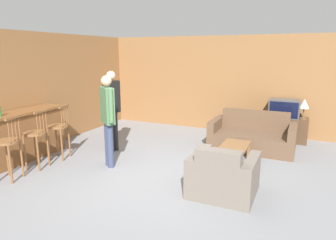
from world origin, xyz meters
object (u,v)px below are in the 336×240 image
(armchair_near, at_px, (223,177))
(coffee_table, at_px, (234,148))
(bar_chair_mid, at_px, (36,137))
(couch_far, at_px, (252,137))
(person_by_counter, at_px, (108,116))
(table_lamp, at_px, (304,105))
(person_by_window, at_px, (112,106))
(bar_chair_far, at_px, (59,130))
(tv, at_px, (284,108))
(bar_chair_near, at_px, (8,146))
(tv_unit, at_px, (283,129))

(armchair_near, height_order, coffee_table, armchair_near)
(bar_chair_mid, relative_size, couch_far, 0.61)
(person_by_counter, bearing_deg, coffee_table, 26.64)
(bar_chair_mid, bearing_deg, table_lamp, 40.85)
(coffee_table, bearing_deg, person_by_window, -173.79)
(couch_far, xyz_separation_m, person_by_window, (-2.79, -1.43, 0.73))
(bar_chair_mid, xyz_separation_m, coffee_table, (3.35, 1.73, -0.28))
(bar_chair_far, relative_size, tv, 1.57)
(coffee_table, bearing_deg, person_by_counter, -153.36)
(person_by_counter, bearing_deg, table_lamp, 44.39)
(bar_chair_near, distance_m, tv, 6.07)
(bar_chair_mid, relative_size, coffee_table, 1.30)
(bar_chair_far, relative_size, person_by_window, 0.63)
(couch_far, xyz_separation_m, armchair_near, (-0.04, -2.49, 0.00))
(tv, bearing_deg, armchair_near, -99.77)
(bar_chair_far, xyz_separation_m, table_lamp, (4.52, 3.33, 0.33))
(armchair_near, height_order, tv_unit, armchair_near)
(tv_unit, bearing_deg, bar_chair_mid, -136.24)
(bar_chair_near, xyz_separation_m, tv_unit, (4.08, 4.50, -0.31))
(coffee_table, xyz_separation_m, tv_unit, (0.72, 2.17, -0.04))
(bar_chair_near, xyz_separation_m, person_by_window, (0.72, 2.04, 0.42))
(bar_chair_mid, distance_m, tv_unit, 5.65)
(bar_chair_far, relative_size, tv_unit, 0.98)
(bar_chair_near, distance_m, couch_far, 4.94)
(coffee_table, xyz_separation_m, table_lamp, (1.16, 2.17, 0.61))
(coffee_table, bearing_deg, bar_chair_mid, -152.69)
(coffee_table, bearing_deg, armchair_near, -84.97)
(bar_chair_mid, bearing_deg, tv, 43.74)
(tv, distance_m, person_by_window, 4.17)
(armchair_near, relative_size, person_by_window, 0.55)
(tv_unit, height_order, table_lamp, table_lamp)
(bar_chair_mid, height_order, person_by_counter, person_by_counter)
(bar_chair_far, bearing_deg, bar_chair_near, -90.00)
(person_by_window, height_order, person_by_counter, person_by_window)
(bar_chair_far, relative_size, table_lamp, 2.31)
(table_lamp, bearing_deg, coffee_table, -118.14)
(couch_far, distance_m, person_by_counter, 3.30)
(bar_chair_far, distance_m, person_by_window, 1.20)
(tv, bearing_deg, bar_chair_near, -132.22)
(couch_far, distance_m, person_by_window, 3.22)
(bar_chair_far, bearing_deg, couch_far, 33.23)
(bar_chair_far, relative_size, armchair_near, 1.15)
(bar_chair_near, height_order, table_lamp, bar_chair_near)
(armchair_near, bearing_deg, person_by_counter, 173.64)
(coffee_table, bearing_deg, couch_far, 82.35)
(table_lamp, distance_m, person_by_counter, 4.66)
(armchair_near, bearing_deg, couch_far, 89.18)
(tv_unit, relative_size, tv, 1.60)
(bar_chair_mid, xyz_separation_m, table_lamp, (4.52, 3.90, 0.33))
(tv, bearing_deg, tv_unit, 90.00)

